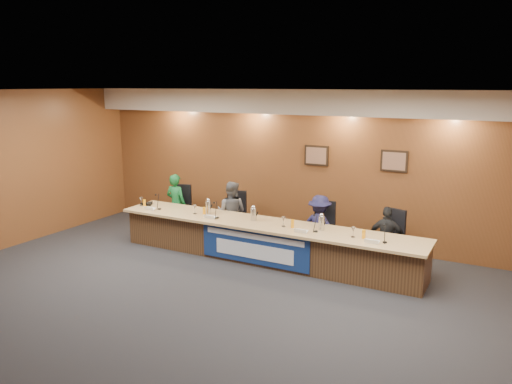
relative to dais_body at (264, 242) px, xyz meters
The scene contains 39 objects.
floor 2.43m from the dais_body, 90.00° to the right, with size 10.00×10.00×0.00m, color black.
ceiling 3.73m from the dais_body, 90.00° to the right, with size 10.00×8.00×0.04m, color silver.
wall_back 2.03m from the dais_body, 90.00° to the left, with size 10.00×0.04×3.20m, color brown.
soffit 2.93m from the dais_body, 90.00° to the left, with size 10.00×0.50×0.50m, color beige.
dais_body is the anchor object (origin of this frame).
dais_top 0.38m from the dais_body, 90.00° to the right, with size 6.10×0.95×0.05m, color tan.
banner 0.42m from the dais_body, 90.00° to the right, with size 2.20×0.02×0.65m, color navy.
banner_text_upper 0.49m from the dais_body, 90.00° to the right, with size 2.00×0.01×0.10m, color silver.
banner_text_lower 0.43m from the dais_body, 90.00° to the right, with size 1.60×0.01×0.28m, color silver.
wall_photo_left 2.21m from the dais_body, 75.71° to the left, with size 0.52×0.04×0.42m, color black.
wall_photo_right 2.95m from the dais_body, 38.13° to the left, with size 0.52×0.04×0.42m, color black.
panelist_a 2.62m from the dais_body, 166.64° to the left, with size 0.50×0.33×1.36m, color #105223.
panelist_b 1.29m from the dais_body, 151.17° to the left, with size 0.65×0.50×1.33m, color #535458.
panelist_c 1.10m from the dais_body, 34.47° to the left, with size 0.80×0.46×1.24m, color #171639.
panelist_d 2.26m from the dais_body, 15.52° to the left, with size 0.69×0.29×1.17m, color black.
office_chair_a 2.63m from the dais_body, 164.52° to the left, with size 0.48×0.48×0.08m, color black.
office_chair_b 1.30m from the dais_body, 147.30° to the left, with size 0.48×0.48×0.08m, color black.
office_chair_c 1.13m from the dais_body, 38.69° to the left, with size 0.48×0.48×0.08m, color black.
office_chair_d 2.28m from the dais_body, 17.95° to the left, with size 0.48×0.48×0.08m, color black.
nameplate_a 2.59m from the dais_body, behind, with size 0.24×0.06×0.09m, color white.
microphone_a 2.42m from the dais_body, behind, with size 0.07×0.07×0.02m, color black.
juice_glass_a 2.85m from the dais_body, behind, with size 0.06×0.06×0.15m, color orange.
water_glass_a 2.97m from the dais_body, behind, with size 0.08×0.08×0.18m, color silver.
nameplate_b 1.19m from the dais_body, 164.44° to the right, with size 0.24×0.06×0.09m, color white.
microphone_b 1.04m from the dais_body, 169.06° to the right, with size 0.07×0.07×0.02m, color black.
juice_glass_b 1.41m from the dais_body, behind, with size 0.06×0.06×0.15m, color orange.
water_glass_b 1.60m from the dais_body, behind, with size 0.08×0.08×0.18m, color silver.
nameplate_c 1.04m from the dais_body, 20.80° to the right, with size 0.24×0.06×0.09m, color white.
microphone_c 1.17m from the dais_body, ahead, with size 0.07×0.07×0.02m, color black.
juice_glass_c 0.79m from the dais_body, ahead, with size 0.06×0.06×0.15m, color orange.
water_glass_c 0.67m from the dais_body, 12.24° to the right, with size 0.08×0.08×0.18m, color silver.
nameplate_d 2.20m from the dais_body, ahead, with size 0.24×0.06×0.09m, color white.
microphone_d 2.36m from the dais_body, ahead, with size 0.07×0.07×0.02m, color black.
juice_glass_d 2.00m from the dais_body, ahead, with size 0.06×0.06×0.15m, color orange.
water_glass_d 1.84m from the dais_body, ahead, with size 0.08×0.08×0.18m, color silver.
carafe_left 1.40m from the dais_body, behind, with size 0.11×0.11×0.25m, color silver.
carafe_mid 0.57m from the dais_body, behind, with size 0.12×0.12×0.23m, color silver.
carafe_right 1.26m from the dais_body, ahead, with size 0.11×0.11×0.26m, color silver.
speakerphone 2.88m from the dais_body, behind, with size 0.32×0.32×0.05m, color black.
Camera 1 is at (4.16, -5.67, 3.30)m, focal length 35.00 mm.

